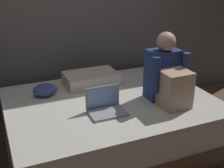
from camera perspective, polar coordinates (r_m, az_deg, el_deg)
ground_plane at (r=2.86m, az=-1.67°, el=-15.16°), size 8.00×8.00×0.00m
wall_back at (r=3.44m, az=-9.61°, el=15.51°), size 5.60×0.10×2.70m
bed at (r=3.02m, az=-0.28°, el=-7.33°), size 2.00×1.50×0.50m
person_sitting at (r=2.84m, az=10.51°, el=1.50°), size 0.39×0.44×0.66m
laptop at (r=2.65m, az=-1.25°, el=-4.24°), size 0.32×0.23×0.22m
pillow at (r=3.25m, az=-4.06°, el=1.06°), size 0.56×0.36×0.13m
clothes_pile at (r=3.06m, az=-12.46°, el=-0.95°), size 0.26×0.24×0.12m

